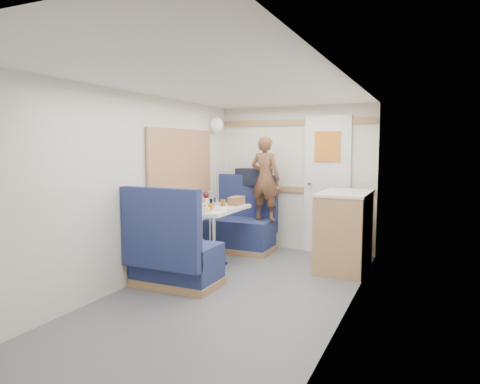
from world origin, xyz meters
The scene contains 27 objects.
floor centered at (0.00, 0.00, 0.00)m, with size 4.50×4.50×0.00m, color #515156.
ceiling centered at (0.00, 0.00, 2.00)m, with size 4.50×4.50×0.00m, color silver.
wall_back centered at (0.00, 2.25, 1.00)m, with size 2.20×0.02×2.00m, color silver.
wall_left centered at (-1.10, 0.00, 1.00)m, with size 0.02×4.50×2.00m, color silver.
wall_right centered at (1.10, 0.00, 1.00)m, with size 0.02×4.50×2.00m, color silver.
oak_trim_low centered at (0.00, 2.23, 0.85)m, with size 2.15×0.02×0.08m, color #986844.
oak_trim_high centered at (0.00, 2.23, 1.78)m, with size 2.15×0.02×0.08m, color #986844.
side_window centered at (-1.08, 1.00, 1.25)m, with size 0.04×1.30×0.72m, color #939D85.
rear_door centered at (0.45, 2.22, 0.97)m, with size 0.62×0.12×1.86m.
dinette_table centered at (-0.65, 1.00, 0.57)m, with size 0.62×0.92×0.72m.
bench_far centered at (-0.65, 1.86, 0.30)m, with size 0.90×0.59×1.05m.
bench_near centered at (-0.65, 0.14, 0.30)m, with size 0.90×0.59×1.05m.
ledge centered at (-0.65, 2.12, 0.88)m, with size 0.90×0.14×0.04m, color #986844.
dome_light centered at (-1.04, 1.85, 1.75)m, with size 0.20×0.20×0.20m, color white.
galley_counter centered at (0.82, 1.55, 0.47)m, with size 0.57×0.92×0.92m.
person centered at (-0.31, 1.88, 1.02)m, with size 0.42×0.27×1.14m, color brown.
duffel_bag centered at (-0.58, 2.12, 1.02)m, with size 0.49×0.24×0.24m, color black.
tray centered at (-0.52, 0.91, 0.73)m, with size 0.25×0.32×0.02m, color white.
orange_fruit centered at (-0.52, 0.73, 0.77)m, with size 0.07×0.07×0.07m, color #F75C0A.
cheese_block centered at (-0.55, 0.63, 0.76)m, with size 0.10×0.06×0.04m, color #F3E38C.
wine_glass centered at (-0.78, 1.08, 0.84)m, with size 0.08×0.08×0.17m.
tumbler_left centered at (-0.88, 0.80, 0.77)m, with size 0.07×0.07×0.11m, color white.
tumbler_mid centered at (-0.67, 1.13, 0.77)m, with size 0.06×0.06×0.10m, color white.
beer_glass centered at (-0.53, 1.05, 0.77)m, with size 0.06×0.06×0.10m, color brown.
pepper_grinder centered at (-0.71, 1.08, 0.76)m, with size 0.03×0.03×0.09m, color black.
salt_grinder centered at (-0.75, 1.04, 0.77)m, with size 0.04×0.04×0.10m, color silver.
bread_loaf centered at (-0.47, 1.30, 0.77)m, with size 0.14×0.25×0.11m, color brown.
Camera 1 is at (1.75, -3.49, 1.44)m, focal length 32.00 mm.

